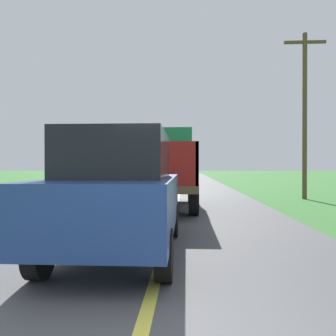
% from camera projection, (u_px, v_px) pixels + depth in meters
% --- Properties ---
extents(banana_truck_near, '(2.38, 5.82, 2.80)m').
position_uv_depth(banana_truck_near, '(163.00, 166.00, 11.90)').
color(banana_truck_near, '#2D2D30').
rests_on(banana_truck_near, road_surface).
extents(utility_pole_roadside, '(1.82, 0.20, 7.38)m').
position_uv_depth(utility_pole_roadside, '(305.00, 110.00, 14.78)').
color(utility_pole_roadside, brown).
rests_on(utility_pole_roadside, ground).
extents(roadside_tree_near_left, '(3.88, 3.88, 5.73)m').
position_uv_depth(roadside_tree_near_left, '(100.00, 142.00, 34.62)').
color(roadside_tree_near_left, '#4C3823').
rests_on(roadside_tree_near_left, ground).
extents(following_car, '(1.74, 4.10, 1.92)m').
position_uv_depth(following_car, '(121.00, 191.00, 5.26)').
color(following_car, navy).
rests_on(following_car, road_surface).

